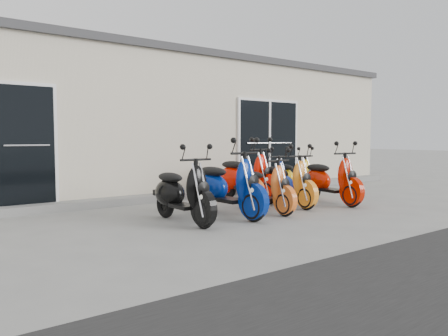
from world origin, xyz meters
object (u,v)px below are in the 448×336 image
at_px(scooter_back_red, 246,169).
at_px(scooter_back_blue, 268,172).
at_px(scooter_front_orange_b, 286,175).
at_px(scooter_front_black, 182,183).
at_px(scooter_front_orange_a, 264,180).
at_px(scooter_back_yellow, 294,171).
at_px(scooter_front_blue, 227,177).
at_px(scooter_front_red, 330,172).

height_order(scooter_back_red, scooter_back_blue, scooter_back_red).
xyz_separation_m(scooter_front_orange_b, scooter_back_red, (-0.21, 0.96, 0.06)).
relative_size(scooter_front_black, scooter_front_orange_a, 1.07).
distance_m(scooter_back_red, scooter_back_blue, 0.77).
bearing_deg(scooter_back_yellow, scooter_front_orange_b, -139.40).
xyz_separation_m(scooter_front_blue, scooter_back_red, (1.39, 1.19, 0.00)).
distance_m(scooter_front_black, scooter_front_orange_a, 1.69).
height_order(scooter_front_orange_a, scooter_back_blue, scooter_front_orange_a).
relative_size(scooter_front_black, scooter_back_yellow, 1.10).
distance_m(scooter_front_blue, scooter_front_orange_a, 0.81).
xyz_separation_m(scooter_front_black, scooter_front_red, (3.45, -0.07, 0.01)).
bearing_deg(scooter_front_orange_b, scooter_front_blue, -168.46).
relative_size(scooter_front_black, scooter_front_red, 0.98).
distance_m(scooter_front_red, scooter_back_yellow, 1.46).
distance_m(scooter_front_blue, scooter_front_red, 2.57).
distance_m(scooter_front_blue, scooter_back_yellow, 3.26).
relative_size(scooter_back_red, scooter_back_yellow, 1.19).
xyz_separation_m(scooter_front_black, scooter_back_red, (2.28, 1.19, 0.05)).
distance_m(scooter_front_orange_a, scooter_front_orange_b, 0.85).
bearing_deg(scooter_front_orange_b, scooter_back_yellow, 42.66).
bearing_deg(scooter_front_blue, scooter_back_yellow, 19.74).
xyz_separation_m(scooter_front_orange_a, scooter_front_red, (1.76, -0.04, 0.05)).
bearing_deg(scooter_back_blue, scooter_front_blue, -146.68).
bearing_deg(scooter_front_orange_a, scooter_back_yellow, 33.66).
distance_m(scooter_front_blue, scooter_back_red, 1.83).
relative_size(scooter_front_orange_a, scooter_front_red, 0.91).
xyz_separation_m(scooter_front_blue, scooter_front_red, (2.57, -0.07, -0.04)).
relative_size(scooter_front_blue, scooter_front_red, 1.06).
bearing_deg(scooter_front_blue, scooter_back_blue, 27.22).
bearing_deg(scooter_front_blue, scooter_front_red, -6.06).
xyz_separation_m(scooter_back_red, scooter_back_blue, (0.75, 0.14, -0.10)).
xyz_separation_m(scooter_front_blue, scooter_front_orange_a, (0.81, -0.03, -0.09)).
bearing_deg(scooter_back_red, scooter_front_orange_b, -81.78).
relative_size(scooter_back_red, scooter_back_blue, 1.18).
distance_m(scooter_front_black, scooter_front_red, 3.45).
xyz_separation_m(scooter_front_orange_b, scooter_back_yellow, (1.36, 1.11, -0.05)).
height_order(scooter_front_orange_b, scooter_back_red, scooter_back_red).
xyz_separation_m(scooter_back_blue, scooter_back_yellow, (0.82, 0.01, -0.01)).
height_order(scooter_back_blue, scooter_back_yellow, scooter_back_blue).
bearing_deg(scooter_back_yellow, scooter_back_blue, -177.93).
height_order(scooter_front_orange_b, scooter_front_red, scooter_front_red).
xyz_separation_m(scooter_front_black, scooter_back_yellow, (3.85, 1.34, -0.06)).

